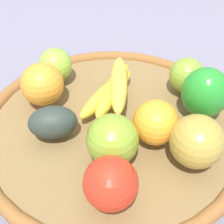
% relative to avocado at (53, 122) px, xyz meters
% --- Properties ---
extents(ground_plane, '(2.40, 2.40, 0.00)m').
position_rel_avocado_xyz_m(ground_plane, '(-0.08, -0.05, -0.06)').
color(ground_plane, slate).
rests_on(ground_plane, ground).
extents(basket, '(0.46, 0.46, 0.04)m').
position_rel_avocado_xyz_m(basket, '(-0.08, -0.05, -0.04)').
color(basket, olive).
rests_on(basket, ground_plane).
extents(avocado, '(0.09, 0.08, 0.05)m').
position_rel_avocado_xyz_m(avocado, '(0.00, 0.00, 0.00)').
color(avocado, '#2C3831').
rests_on(avocado, basket).
extents(banana_bunch, '(0.10, 0.16, 0.06)m').
position_rel_avocado_xyz_m(banana_bunch, '(-0.07, -0.10, 0.00)').
color(banana_bunch, yellow).
rests_on(banana_bunch, basket).
extents(apple_4, '(0.10, 0.10, 0.07)m').
position_rel_avocado_xyz_m(apple_4, '(-0.12, 0.10, 0.01)').
color(apple_4, red).
rests_on(apple_4, basket).
extents(orange_1, '(0.09, 0.09, 0.07)m').
position_rel_avocado_xyz_m(orange_1, '(-0.16, -0.03, 0.01)').
color(orange_1, orange).
rests_on(orange_1, basket).
extents(apple_3, '(0.08, 0.08, 0.06)m').
position_rel_avocado_xyz_m(apple_3, '(0.05, -0.14, 0.01)').
color(apple_3, '#88B93C').
rests_on(apple_3, basket).
extents(apple_0, '(0.08, 0.08, 0.08)m').
position_rel_avocado_xyz_m(apple_0, '(-0.10, 0.03, 0.01)').
color(apple_0, olive).
rests_on(apple_0, basket).
extents(apple_1, '(0.09, 0.09, 0.06)m').
position_rel_avocado_xyz_m(apple_1, '(-0.20, -0.17, 0.01)').
color(apple_1, olive).
rests_on(apple_1, basket).
extents(bell_pepper, '(0.08, 0.08, 0.09)m').
position_rel_avocado_xyz_m(bell_pepper, '(-0.23, -0.11, 0.02)').
color(bell_pepper, '#25922A').
rests_on(bell_pepper, basket).
extents(apple_2, '(0.11, 0.11, 0.08)m').
position_rel_avocado_xyz_m(apple_2, '(-0.22, 0.00, 0.01)').
color(apple_2, '#AC8F38').
rests_on(apple_2, basket).
extents(orange_0, '(0.10, 0.10, 0.08)m').
position_rel_avocado_xyz_m(orange_0, '(0.05, -0.07, 0.01)').
color(orange_0, orange).
rests_on(orange_0, basket).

